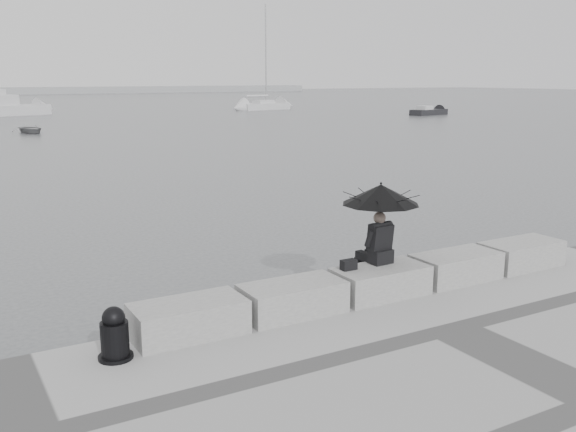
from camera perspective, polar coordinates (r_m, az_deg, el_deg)
ground at (r=11.46m, az=6.71°, el=-8.77°), size 360.00×360.00×0.00m
stone_block_far_left at (r=9.28m, az=-8.83°, el=-9.04°), size 1.60×0.80×0.50m
stone_block_left at (r=9.96m, az=0.40°, el=-7.37°), size 1.60×0.80×0.50m
stone_block_centre at (r=10.87m, az=8.22°, el=-5.80°), size 1.60×0.80×0.50m
stone_block_right at (r=11.95m, az=14.69°, el=-4.41°), size 1.60×0.80×0.50m
stone_block_far_right at (r=13.17m, az=20.01°, el=-3.22°), size 1.60×0.80×0.50m
seated_person at (r=10.81m, az=8.25°, el=1.14°), size 1.31×1.31×1.39m
bag at (r=10.58m, az=5.41°, el=-4.34°), size 0.26×0.15×0.17m
mooring_bollard at (r=8.73m, az=-15.15°, el=-10.34°), size 0.45×0.45×0.72m
sailboat_right at (r=82.04m, az=-2.19°, el=9.80°), size 7.27×3.81×12.90m
motor_cruiser at (r=75.34m, az=-24.09°, el=8.81°), size 10.09×5.72×4.50m
small_motorboat at (r=72.28m, az=12.40°, el=9.02°), size 5.08×2.60×1.10m
dinghy at (r=51.34m, az=-21.91°, el=7.14°), size 3.36×1.91×0.54m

